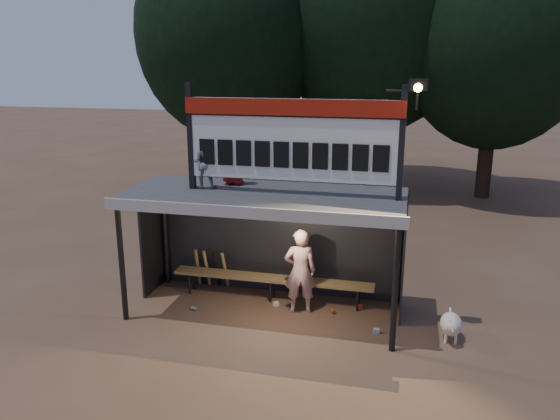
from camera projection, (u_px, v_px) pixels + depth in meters
The scene contains 13 objects.
ground at pixel (265, 311), 10.33m from camera, with size 80.00×80.00×0.00m, color brown.
player at pixel (300, 271), 10.13m from camera, with size 0.59×0.39×1.63m, color white.
child_a at pixel (203, 162), 9.92m from camera, with size 0.47×0.37×0.97m, color slate.
child_b at pixel (234, 155), 10.21m from camera, with size 0.54×0.35×1.11m, color maroon.
dugout_shelter at pixel (268, 214), 10.07m from camera, with size 5.10×2.08×2.32m.
scoreboard_assembly at pixel (295, 137), 9.31m from camera, with size 4.10×0.27×1.99m.
bench at pixel (272, 279), 10.73m from camera, with size 4.00×0.35×0.48m.
tree_left at pixel (228, 33), 19.15m from camera, with size 6.46×6.46×9.27m.
tree_mid at pixel (376, 14), 19.25m from camera, with size 7.22×7.22×10.36m.
tree_right at pixel (497, 41), 17.66m from camera, with size 6.08×6.08×8.72m.
dog at pixel (451, 325), 9.22m from camera, with size 0.36×0.81×0.49m.
bats at pixel (211, 268), 11.29m from camera, with size 0.67×0.35×0.84m.
litter at pixel (308, 312), 10.22m from camera, with size 3.56×0.97×0.08m.
Camera 1 is at (2.50, -9.12, 4.59)m, focal length 35.00 mm.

